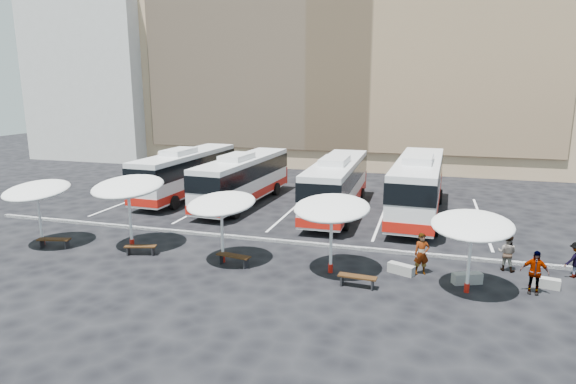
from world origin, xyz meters
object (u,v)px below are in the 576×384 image
(bus_3, at_px, (418,184))
(conc_bench_2, at_px, (545,283))
(sunshade_2, at_px, (221,204))
(wood_bench_3, at_px, (357,279))
(wood_bench_1, at_px, (141,248))
(passenger_2, at_px, (535,272))
(wood_bench_2, at_px, (234,257))
(bus_1, at_px, (243,178))
(bus_0, at_px, (187,171))
(passenger_3, at_px, (575,260))
(sunshade_0, at_px, (37,191))
(bus_2, at_px, (337,183))
(sunshade_1, at_px, (128,187))
(conc_bench_1, at_px, (467,278))
(passenger_1, at_px, (507,253))
(sunshade_4, at_px, (472,226))
(sunshade_3, at_px, (332,208))
(passenger_0, at_px, (422,254))
(wood_bench_0, at_px, (54,241))

(bus_3, distance_m, conc_bench_2, 11.76)
(sunshade_2, relative_size, wood_bench_3, 2.50)
(wood_bench_1, xyz_separation_m, passenger_2, (17.66, 0.48, 0.54))
(wood_bench_1, relative_size, wood_bench_2, 0.92)
(bus_1, xyz_separation_m, wood_bench_1, (-0.96, -11.33, -1.51))
(bus_0, xyz_separation_m, passenger_3, (23.65, -9.47, -1.10))
(sunshade_0, distance_m, wood_bench_3, 16.82)
(sunshade_0, bearing_deg, wood_bench_2, 0.40)
(bus_1, height_order, bus_2, bus_2)
(sunshade_1, height_order, passenger_3, sunshade_1)
(bus_0, distance_m, conc_bench_1, 22.41)
(bus_3, distance_m, wood_bench_1, 17.29)
(bus_2, distance_m, passenger_1, 12.32)
(bus_2, bearing_deg, passenger_3, -34.62)
(bus_1, xyz_separation_m, bus_2, (6.74, -0.48, 0.07))
(bus_3, relative_size, sunshade_0, 3.74)
(wood_bench_3, bearing_deg, bus_3, 80.92)
(sunshade_4, xyz_separation_m, conc_bench_2, (3.15, 1.42, -2.60))
(bus_0, relative_size, bus_3, 0.92)
(bus_2, height_order, passenger_1, bus_2)
(bus_3, xyz_separation_m, sunshade_3, (-3.36, -11.12, 0.90))
(bus_1, distance_m, wood_bench_1, 11.47)
(passenger_0, bearing_deg, bus_3, 74.83)
(bus_3, distance_m, wood_bench_3, 12.66)
(sunshade_2, height_order, passenger_2, sunshade_2)
(bus_2, relative_size, conc_bench_2, 10.92)
(bus_0, relative_size, sunshade_1, 3.12)
(passenger_3, bearing_deg, passenger_2, 18.96)
(bus_2, bearing_deg, bus_0, 171.92)
(bus_0, relative_size, conc_bench_2, 10.75)
(passenger_0, bearing_deg, wood_bench_2, 171.49)
(wood_bench_2, xyz_separation_m, wood_bench_3, (5.86, -0.84, -0.02))
(wood_bench_3, relative_size, passenger_0, 0.87)
(bus_1, height_order, bus_3, bus_3)
(sunshade_1, bearing_deg, bus_3, 37.36)
(bus_2, distance_m, conc_bench_1, 12.66)
(sunshade_4, xyz_separation_m, passenger_0, (-1.83, 1.51, -1.87))
(bus_3, bearing_deg, sunshade_2, -124.67)
(wood_bench_0, bearing_deg, passenger_1, 8.35)
(bus_2, height_order, bus_3, bus_3)
(sunshade_3, xyz_separation_m, wood_bench_1, (-9.43, -0.39, -2.60))
(wood_bench_3, relative_size, passenger_3, 1.02)
(bus_0, distance_m, passenger_0, 20.46)
(bus_0, height_order, bus_1, bus_0)
(passenger_0, bearing_deg, sunshade_4, -57.53)
(wood_bench_0, bearing_deg, wood_bench_3, -1.86)
(bus_2, bearing_deg, conc_bench_1, -54.23)
(sunshade_0, bearing_deg, bus_3, 32.01)
(wood_bench_1, bearing_deg, passenger_3, 8.23)
(wood_bench_1, xyz_separation_m, conc_bench_2, (18.28, 1.27, -0.15))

